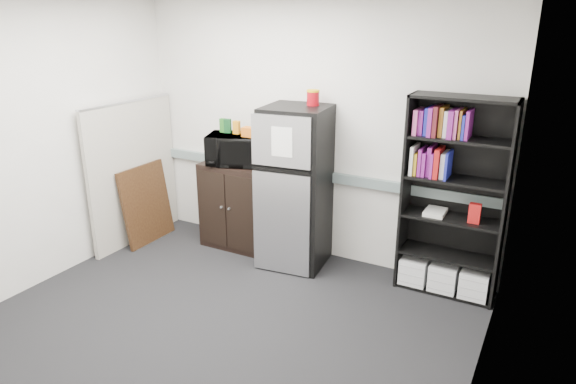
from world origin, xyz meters
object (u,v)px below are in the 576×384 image
(cubicle_partition, at_px, (134,172))
(refrigerator, at_px, (296,188))
(bookshelf, at_px, (453,200))
(cabinet, at_px, (238,205))
(microwave, at_px, (236,149))

(cubicle_partition, bearing_deg, refrigerator, 10.18)
(bookshelf, distance_m, refrigerator, 1.54)
(cabinet, bearing_deg, bookshelf, 1.60)
(bookshelf, relative_size, cubicle_partition, 1.14)
(cabinet, relative_size, microwave, 1.63)
(cabinet, xyz_separation_m, refrigerator, (0.77, -0.08, 0.35))
(cubicle_partition, xyz_separation_m, microwave, (1.13, 0.40, 0.31))
(refrigerator, bearing_deg, bookshelf, -1.29)
(microwave, relative_size, refrigerator, 0.36)
(microwave, distance_m, refrigerator, 0.83)
(cubicle_partition, distance_m, cabinet, 1.25)
(bookshelf, bearing_deg, microwave, -178.00)
(bookshelf, relative_size, microwave, 3.13)
(microwave, height_order, refrigerator, refrigerator)
(microwave, bearing_deg, refrigerator, -24.73)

